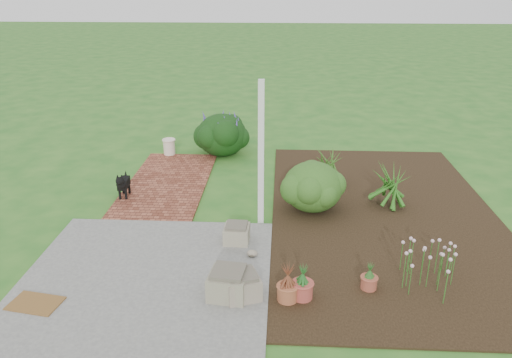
# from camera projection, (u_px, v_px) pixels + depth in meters

# --- Properties ---
(ground) EXTENTS (80.00, 80.00, 0.00)m
(ground) POSITION_uv_depth(u_px,v_px,m) (243.00, 225.00, 8.62)
(ground) COLOR #23621F
(ground) RESTS_ON ground
(concrete_patio) EXTENTS (3.50, 3.50, 0.04)m
(concrete_patio) POSITION_uv_depth(u_px,v_px,m) (146.00, 279.00, 7.05)
(concrete_patio) COLOR slate
(concrete_patio) RESTS_ON ground
(brick_path) EXTENTS (1.60, 3.50, 0.04)m
(brick_path) POSITION_uv_depth(u_px,v_px,m) (168.00, 183.00, 10.31)
(brick_path) COLOR brown
(brick_path) RESTS_ON ground
(garden_bed) EXTENTS (4.00, 7.00, 0.03)m
(garden_bed) POSITION_uv_depth(u_px,v_px,m) (384.00, 215.00, 8.95)
(garden_bed) COLOR black
(garden_bed) RESTS_ON ground
(veranda_post) EXTENTS (0.10, 0.10, 2.50)m
(veranda_post) POSITION_uv_depth(u_px,v_px,m) (261.00, 155.00, 8.22)
(veranda_post) COLOR white
(veranda_post) RESTS_ON ground
(stone_trough_near) EXTENTS (0.57, 0.57, 0.30)m
(stone_trough_near) POSITION_uv_depth(u_px,v_px,m) (242.00, 286.00, 6.59)
(stone_trough_near) COLOR gray
(stone_trough_near) RESTS_ON concrete_patio
(stone_trough_mid) EXTENTS (0.56, 0.56, 0.33)m
(stone_trough_mid) POSITION_uv_depth(u_px,v_px,m) (229.00, 284.00, 6.60)
(stone_trough_mid) COLOR gray
(stone_trough_mid) RESTS_ON concrete_patio
(stone_trough_far) EXTENTS (0.41, 0.41, 0.26)m
(stone_trough_far) POSITION_uv_depth(u_px,v_px,m) (237.00, 234.00, 7.96)
(stone_trough_far) COLOR gray
(stone_trough_far) RESTS_ON concrete_patio
(coir_doormat) EXTENTS (0.71, 0.52, 0.02)m
(coir_doormat) POSITION_uv_depth(u_px,v_px,m) (35.00, 303.00, 6.47)
(coir_doormat) COLOR brown
(coir_doormat) RESTS_ON concrete_patio
(black_dog) EXTENTS (0.19, 0.57, 0.49)m
(black_dog) POSITION_uv_depth(u_px,v_px,m) (123.00, 183.00, 9.49)
(black_dog) COLOR black
(black_dog) RESTS_ON brick_path
(cream_ceramic_urn) EXTENTS (0.28, 0.28, 0.36)m
(cream_ceramic_urn) POSITION_uv_depth(u_px,v_px,m) (169.00, 147.00, 11.85)
(cream_ceramic_urn) COLOR beige
(cream_ceramic_urn) RESTS_ON brick_path
(evergreen_shrub) EXTENTS (1.32, 1.32, 0.92)m
(evergreen_shrub) POSITION_uv_depth(u_px,v_px,m) (313.00, 185.00, 8.99)
(evergreen_shrub) COLOR #0E3A13
(evergreen_shrub) RESTS_ON garden_bed
(agapanthus_clump_back) EXTENTS (1.15, 1.15, 0.89)m
(agapanthus_clump_back) POSITION_uv_depth(u_px,v_px,m) (389.00, 183.00, 9.13)
(agapanthus_clump_back) COLOR #18430E
(agapanthus_clump_back) RESTS_ON garden_bed
(agapanthus_clump_front) EXTENTS (1.18, 1.18, 0.83)m
(agapanthus_clump_front) POSITION_uv_depth(u_px,v_px,m) (328.00, 163.00, 10.16)
(agapanthus_clump_front) COLOR #1A4315
(agapanthus_clump_front) RESTS_ON garden_bed
(pink_flower_patch) EXTENTS (1.04, 1.04, 0.60)m
(pink_flower_patch) POSITION_uv_depth(u_px,v_px,m) (433.00, 266.00, 6.78)
(pink_flower_patch) COLOR #113D0F
(pink_flower_patch) RESTS_ON garden_bed
(terracotta_pot_bronze) EXTENTS (0.33, 0.33, 0.22)m
(terracotta_pot_bronze) POSITION_uv_depth(u_px,v_px,m) (287.00, 292.00, 6.54)
(terracotta_pot_bronze) COLOR #A25936
(terracotta_pot_bronze) RESTS_ON garden_bed
(terracotta_pot_small_left) EXTENTS (0.26, 0.26, 0.18)m
(terracotta_pot_small_left) POSITION_uv_depth(u_px,v_px,m) (369.00, 282.00, 6.79)
(terracotta_pot_small_left) COLOR #9C4934
(terracotta_pot_small_left) RESTS_ON garden_bed
(terracotta_pot_small_right) EXTENTS (0.36, 0.36, 0.23)m
(terracotta_pot_small_right) POSITION_uv_depth(u_px,v_px,m) (302.00, 290.00, 6.58)
(terracotta_pot_small_right) COLOR #AB4539
(terracotta_pot_small_right) RESTS_ON garden_bed
(purple_flowering_bush) EXTENTS (1.38, 1.38, 1.01)m
(purple_flowering_bush) POSITION_uv_depth(u_px,v_px,m) (222.00, 134.00, 11.86)
(purple_flowering_bush) COLOR black
(purple_flowering_bush) RESTS_ON ground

